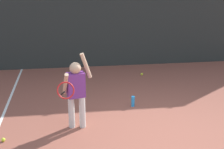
% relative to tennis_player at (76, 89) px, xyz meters
% --- Properties ---
extents(ground_plane, '(20.00, 20.00, 0.00)m').
position_rel_tennis_player_xyz_m(ground_plane, '(1.36, -0.51, -0.73)').
color(ground_plane, brown).
extents(court_line_sideline, '(0.05, 9.00, 0.00)m').
position_rel_tennis_player_xyz_m(court_line_sideline, '(-1.40, 0.49, -0.72)').
color(court_line_sideline, white).
rests_on(court_line_sideline, ground).
extents(tennis_player, '(0.62, 0.68, 1.35)m').
position_rel_tennis_player_xyz_m(tennis_player, '(0.00, 0.00, 0.00)').
color(tennis_player, silver).
rests_on(tennis_player, ground).
extents(water_bottle, '(0.07, 0.07, 0.22)m').
position_rel_tennis_player_xyz_m(water_bottle, '(1.18, 0.78, -0.62)').
color(water_bottle, '#268CD8').
rests_on(water_bottle, ground).
extents(tennis_ball_0, '(0.07, 0.07, 0.07)m').
position_rel_tennis_player_xyz_m(tennis_ball_0, '(-1.22, -0.33, -0.69)').
color(tennis_ball_0, '#CCE033').
rests_on(tennis_ball_0, ground).
extents(tennis_ball_3, '(0.07, 0.07, 0.07)m').
position_rel_tennis_player_xyz_m(tennis_ball_3, '(1.82, 2.74, -0.69)').
color(tennis_ball_3, '#CCE033').
rests_on(tennis_ball_3, ground).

